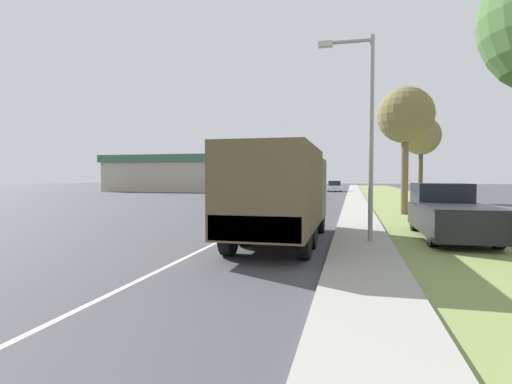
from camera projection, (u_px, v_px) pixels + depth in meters
ground_plane at (309, 198)px, 40.21m from camera, size 180.00×180.00×0.00m
lane_centre_stripe at (309, 198)px, 40.21m from camera, size 0.12×120.00×0.00m
sidewalk_right at (355, 198)px, 39.15m from camera, size 1.80×120.00×0.12m
grass_strip_right at (403, 199)px, 38.12m from camera, size 7.00×120.00×0.02m
military_truck at (281, 190)px, 12.61m from camera, size 2.32×7.52×2.97m
car_nearest_ahead at (258, 199)px, 25.55m from camera, size 1.73×4.84×1.54m
car_second_ahead at (289, 191)px, 38.83m from camera, size 1.90×4.12×1.59m
car_third_ahead at (303, 188)px, 50.77m from camera, size 1.80×4.45×1.68m
car_fourth_ahead at (335, 187)px, 57.25m from camera, size 1.89×4.40×1.54m
car_farthest_ahead at (317, 185)px, 67.37m from camera, size 1.75×4.73×1.55m
pickup_truck at (448, 212)px, 13.72m from camera, size 1.98×5.54×1.84m
lamp_post at (364, 118)px, 12.21m from camera, size 1.69×0.24×6.29m
tree_mid_right at (405, 116)px, 21.99m from camera, size 3.08×3.08×7.04m
tree_far_right at (421, 136)px, 33.69m from camera, size 3.22×3.22×7.17m
building_distant at (182, 173)px, 60.36m from camera, size 20.79×12.09×5.21m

